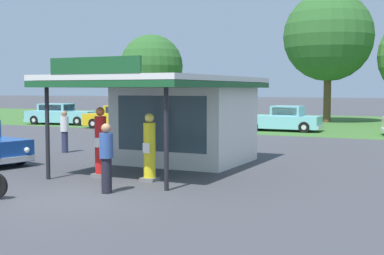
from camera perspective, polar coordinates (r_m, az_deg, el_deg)
name	(u,v)px	position (r m, az deg, el deg)	size (l,w,h in m)	color
ground_plane	(85,195)	(13.36, -11.46, -7.11)	(300.00, 300.00, 0.00)	#424247
grass_verge_strip	(331,123)	(41.24, 14.82, 0.44)	(120.00, 24.00, 0.01)	#3D6B2D
service_station_kiosk	(181,114)	(18.34, -1.23, 1.48)	(4.79, 7.43, 3.43)	silver
gas_pump_nearside	(101,145)	(15.82, -9.84, -1.86)	(0.44, 0.44, 2.06)	slate
gas_pump_offside	(150,150)	(14.91, -4.61, -2.46)	(0.44, 0.44, 1.92)	slate
parked_car_back_row_left	(61,115)	(39.92, -13.94, 1.34)	(5.63, 2.56, 1.53)	#7AC6D1
parked_car_second_row_spare	(123,118)	(35.16, -7.44, 1.05)	(5.42, 2.39, 1.52)	gold
parked_car_back_row_far_right	(283,120)	(33.13, 9.80, 0.83)	(4.91, 2.11, 1.56)	#7AC6D1
bystander_strolling_foreground	(65,131)	(22.12, -13.59, -0.32)	(0.34, 0.34, 1.71)	#2D3351
bystander_standing_back_lot	(106,156)	(13.30, -9.23, -3.09)	(0.34, 0.34, 1.75)	black
tree_oak_right	(151,66)	(47.29, -4.40, 6.61)	(5.58, 5.58, 7.42)	brown
tree_oak_distant_spare	(327,38)	(42.77, 14.39, 9.36)	(6.91, 6.91, 10.11)	brown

